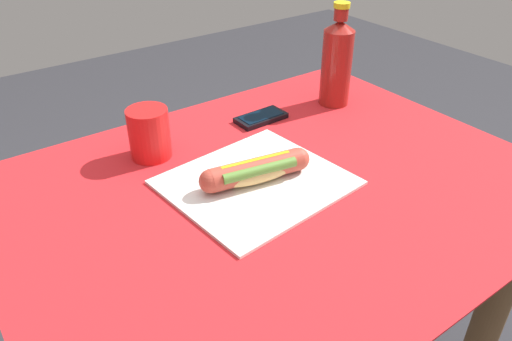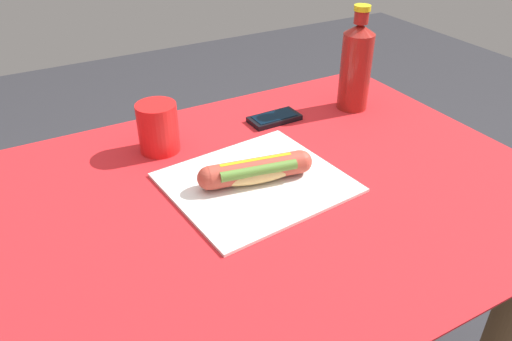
% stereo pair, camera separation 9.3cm
% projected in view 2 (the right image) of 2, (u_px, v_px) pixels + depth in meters
% --- Properties ---
extents(dining_table, '(1.03, 0.81, 0.74)m').
position_uv_depth(dining_table, '(277.00, 245.00, 1.03)').
color(dining_table, brown).
rests_on(dining_table, ground).
extents(paper_wrapper, '(0.35, 0.32, 0.01)m').
position_uv_depth(paper_wrapper, '(256.00, 182.00, 0.95)').
color(paper_wrapper, silver).
rests_on(paper_wrapper, dining_table).
extents(hot_dog, '(0.22, 0.08, 0.05)m').
position_uv_depth(hot_dog, '(256.00, 171.00, 0.93)').
color(hot_dog, '#DBB26B').
rests_on(hot_dog, paper_wrapper).
extents(cell_phone, '(0.12, 0.06, 0.01)m').
position_uv_depth(cell_phone, '(274.00, 118.00, 1.17)').
color(cell_phone, black).
rests_on(cell_phone, dining_table).
extents(soda_bottle, '(0.07, 0.07, 0.25)m').
position_uv_depth(soda_bottle, '(356.00, 65.00, 1.18)').
color(soda_bottle, maroon).
rests_on(soda_bottle, dining_table).
extents(drinking_cup, '(0.08, 0.08, 0.11)m').
position_uv_depth(drinking_cup, '(158.00, 128.00, 1.03)').
color(drinking_cup, red).
rests_on(drinking_cup, dining_table).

